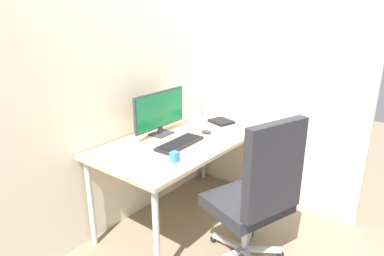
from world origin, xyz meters
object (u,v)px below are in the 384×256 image
object	(u,v)px
pen_holder	(199,111)
desk_clamp_accessory	(175,157)
monitor	(160,111)
notebook	(221,121)
keyboard	(180,143)
mouse	(206,132)
office_chair	(258,192)

from	to	relation	value
pen_holder	desk_clamp_accessory	size ratio (longest dim) A/B	2.48
monitor	notebook	bearing A→B (deg)	-22.40
keyboard	notebook	size ratio (longest dim) A/B	2.15
mouse	notebook	bearing A→B (deg)	-1.51
office_chair	monitor	bearing A→B (deg)	84.14
pen_holder	keyboard	bearing A→B (deg)	-153.97
office_chair	desk_clamp_accessory	xyz separation A→B (m)	(-0.24, 0.51, 0.19)
monitor	keyboard	size ratio (longest dim) A/B	1.29
monitor	keyboard	xyz separation A→B (m)	(-0.09, -0.28, -0.18)
keyboard	desk_clamp_accessory	distance (m)	0.30
pen_holder	office_chair	bearing A→B (deg)	-124.90
office_chair	notebook	size ratio (longest dim) A/B	5.57
monitor	keyboard	distance (m)	0.34
office_chair	monitor	world-z (taller)	monitor
keyboard	desk_clamp_accessory	world-z (taller)	desk_clamp_accessory
monitor	desk_clamp_accessory	world-z (taller)	monitor
pen_holder	notebook	bearing A→B (deg)	-100.74
office_chair	pen_holder	size ratio (longest dim) A/B	6.32
pen_holder	monitor	bearing A→B (deg)	-174.18
monitor	mouse	world-z (taller)	monitor
office_chair	mouse	xyz separation A→B (m)	(0.34, 0.66, 0.17)
office_chair	desk_clamp_accessory	world-z (taller)	office_chair
office_chair	mouse	size ratio (longest dim) A/B	12.29
monitor	desk_clamp_accessory	distance (m)	0.58
office_chair	keyboard	distance (m)	0.69
pen_holder	notebook	world-z (taller)	pen_holder
notebook	desk_clamp_accessory	bearing A→B (deg)	-150.34
office_chair	mouse	distance (m)	0.76
keyboard	monitor	bearing A→B (deg)	72.53
monitor	desk_clamp_accessory	xyz separation A→B (m)	(-0.34, -0.44, -0.16)
keyboard	pen_holder	bearing A→B (deg)	26.03
mouse	notebook	distance (m)	0.32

